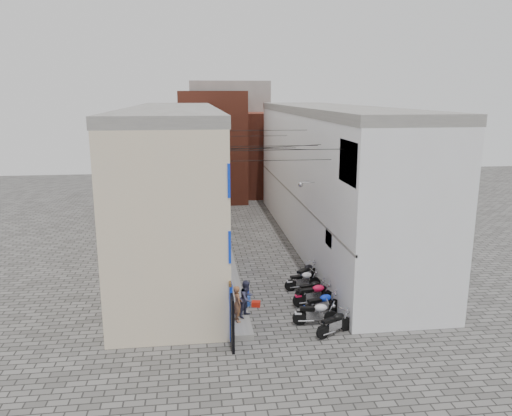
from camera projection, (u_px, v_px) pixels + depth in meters
name	position (u px, v px, depth m)	size (l,w,h in m)	color
ground	(293.00, 338.00, 20.43)	(90.00, 90.00, 0.00)	#504E4B
plinth	(223.00, 244.00, 32.71)	(0.90, 26.00, 0.25)	slate
building_left	(175.00, 180.00, 31.32)	(5.10, 27.00, 9.00)	beige
building_right	(330.00, 176.00, 32.60)	(5.94, 26.00, 9.00)	white
building_far_brick_left	(213.00, 146.00, 46.12)	(6.00, 6.00, 10.00)	brown
building_far_brick_right	(263.00, 154.00, 48.90)	(5.00, 6.00, 8.00)	brown
building_far_concrete	(229.00, 135.00, 52.06)	(8.00, 5.00, 11.00)	slate
far_shopfront	(237.00, 192.00, 44.52)	(2.00, 0.30, 2.40)	black
overhead_wires	(266.00, 145.00, 26.22)	(5.80, 13.02, 1.32)	black
motorcycle_a	(335.00, 322.00, 20.61)	(0.60, 1.90, 1.10)	black
motorcycle_b	(316.00, 312.00, 21.48)	(0.63, 2.01, 1.16)	silver
motorcycle_c	(321.00, 303.00, 22.44)	(0.63, 2.00, 1.16)	#0D2CC3
motorcycle_d	(314.00, 293.00, 23.47)	(0.66, 2.09, 1.21)	red
motorcycle_e	(312.00, 288.00, 24.30)	(0.56, 1.77, 1.02)	black
motorcycle_f	(303.00, 279.00, 25.36)	(0.61, 1.92, 1.11)	silver
motorcycle_g	(306.00, 272.00, 26.29)	(0.63, 1.98, 1.15)	black
person_a	(237.00, 304.00, 21.25)	(0.58, 0.38, 1.58)	#965D36
person_b	(247.00, 298.00, 21.73)	(0.79, 0.62, 1.63)	#383955
water_jug_near	(247.00, 300.00, 23.54)	(0.31, 0.31, 0.49)	blue
water_jug_far	(246.00, 295.00, 24.25)	(0.30, 0.30, 0.47)	blue
red_crate	(256.00, 304.00, 23.45)	(0.40, 0.30, 0.25)	red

